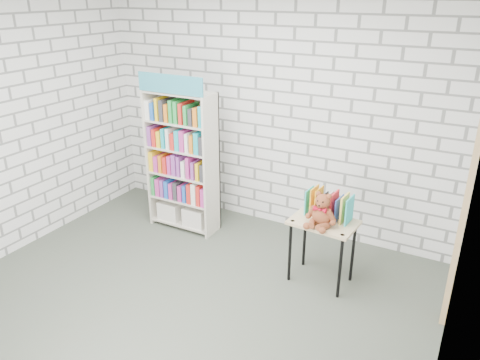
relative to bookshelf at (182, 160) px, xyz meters
The scene contains 7 objects.
ground 1.84m from the bookshelf, 56.93° to the right, with size 4.50×4.50×0.00m, color #444B3F.
room_shell 1.85m from the bookshelf, 56.93° to the right, with size 4.52×4.02×2.81m.
bookshelf is the anchor object (origin of this frame).
display_table 1.96m from the bookshelf, ahead, with size 0.67×0.49×0.68m.
table_books 1.93m from the bookshelf, ahead, with size 0.46×0.23×0.26m.
teddy_bear 1.95m from the bookshelf, 12.67° to the right, with size 0.31×0.29×0.34m.
door_trim 3.14m from the bookshelf, ahead, with size 0.05×0.12×2.10m, color tan.
Camera 1 is at (2.26, -2.95, 2.80)m, focal length 35.00 mm.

